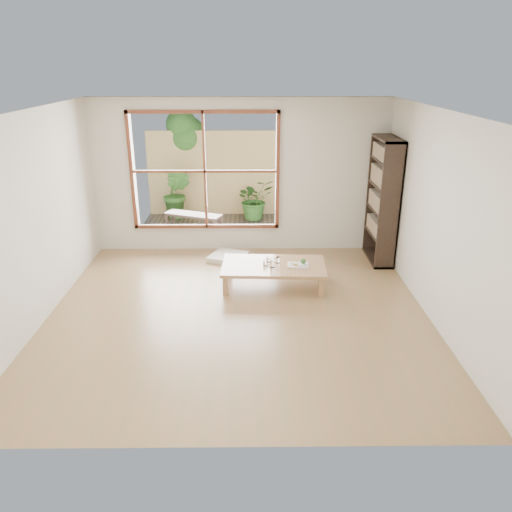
% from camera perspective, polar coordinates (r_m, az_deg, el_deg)
% --- Properties ---
extents(ground, '(5.00, 5.00, 0.00)m').
position_cam_1_polar(ground, '(6.71, -2.05, -6.45)').
color(ground, olive).
rests_on(ground, ground).
extents(low_table, '(1.55, 0.92, 0.33)m').
position_cam_1_polar(low_table, '(7.37, 2.01, -1.28)').
color(low_table, tan).
rests_on(low_table, ground).
extents(floor_cushion, '(0.72, 0.72, 0.08)m').
position_cam_1_polar(floor_cushion, '(8.46, -3.20, -0.07)').
color(floor_cushion, white).
rests_on(floor_cushion, ground).
extents(bookshelf, '(0.32, 0.91, 2.03)m').
position_cam_1_polar(bookshelf, '(8.39, 14.29, 6.11)').
color(bookshelf, '#32251C').
rests_on(bookshelf, ground).
extents(glass_tall, '(0.07, 0.07, 0.13)m').
position_cam_1_polar(glass_tall, '(7.24, 1.90, -0.80)').
color(glass_tall, silver).
rests_on(glass_tall, low_table).
extents(glass_mid, '(0.07, 0.07, 0.09)m').
position_cam_1_polar(glass_mid, '(7.40, 2.50, -0.46)').
color(glass_mid, silver).
rests_on(glass_mid, low_table).
extents(glass_short, '(0.06, 0.06, 0.08)m').
position_cam_1_polar(glass_short, '(7.44, 1.42, -0.37)').
color(glass_short, silver).
rests_on(glass_short, low_table).
extents(glass_small, '(0.06, 0.06, 0.08)m').
position_cam_1_polar(glass_small, '(7.31, 1.06, -0.82)').
color(glass_small, silver).
rests_on(glass_small, low_table).
extents(food_tray, '(0.33, 0.25, 0.10)m').
position_cam_1_polar(food_tray, '(7.34, 4.93, -0.92)').
color(food_tray, white).
rests_on(food_tray, low_table).
extents(deck, '(2.80, 2.00, 0.05)m').
position_cam_1_polar(deck, '(10.02, -5.02, 3.10)').
color(deck, '#3B312B').
rests_on(deck, ground).
extents(garden_bench, '(1.16, 0.72, 0.35)m').
position_cam_1_polar(garden_bench, '(9.76, -7.17, 4.48)').
color(garden_bench, '#32251C').
rests_on(garden_bench, deck).
extents(bamboo_fence, '(2.80, 0.06, 1.80)m').
position_cam_1_polar(bamboo_fence, '(10.75, -4.79, 9.34)').
color(bamboo_fence, tan).
rests_on(bamboo_fence, ground).
extents(shrub_right, '(0.97, 0.92, 0.85)m').
position_cam_1_polar(shrub_right, '(10.45, -0.15, 6.53)').
color(shrub_right, '#346926').
rests_on(shrub_right, deck).
extents(shrub_left, '(0.70, 0.62, 1.06)m').
position_cam_1_polar(shrub_left, '(10.60, -9.04, 7.07)').
color(shrub_left, '#346926').
rests_on(shrub_left, deck).
extents(garden_tree, '(1.04, 0.85, 2.22)m').
position_cam_1_polar(garden_tree, '(10.99, -8.42, 13.30)').
color(garden_tree, '#4C3D2D').
rests_on(garden_tree, ground).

